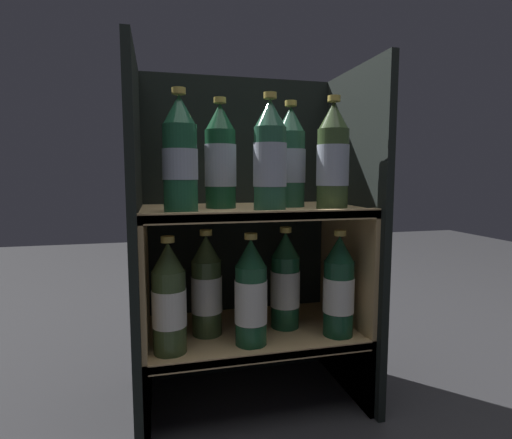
# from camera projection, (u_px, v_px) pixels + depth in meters

# --- Properties ---
(ground_plane) EXTENTS (6.00, 6.00, 0.00)m
(ground_plane) POSITION_uv_depth(u_px,v_px,m) (268.00, 436.00, 0.96)
(ground_plane) COLOR #2D2D30
(fridge_back_wall) EXTENTS (0.61, 0.02, 0.92)m
(fridge_back_wall) POSITION_uv_depth(u_px,v_px,m) (239.00, 229.00, 1.24)
(fridge_back_wall) COLOR black
(fridge_back_wall) RESTS_ON ground_plane
(fridge_side_left) EXTENTS (0.02, 0.37, 0.92)m
(fridge_side_left) POSITION_uv_depth(u_px,v_px,m) (137.00, 242.00, 1.00)
(fridge_side_left) COLOR black
(fridge_side_left) RESTS_ON ground_plane
(fridge_side_right) EXTENTS (0.02, 0.37, 0.92)m
(fridge_side_right) POSITION_uv_depth(u_px,v_px,m) (352.00, 234.00, 1.14)
(fridge_side_right) COLOR black
(fridge_side_right) RESTS_ON ground_plane
(shelf_lower) EXTENTS (0.57, 0.33, 0.21)m
(shelf_lower) POSITION_uv_depth(u_px,v_px,m) (253.00, 343.00, 1.10)
(shelf_lower) COLOR tan
(shelf_lower) RESTS_ON ground_plane
(shelf_upper) EXTENTS (0.57, 0.33, 0.54)m
(shelf_upper) POSITION_uv_depth(u_px,v_px,m) (252.00, 263.00, 1.07)
(shelf_upper) COLOR tan
(shelf_upper) RESTS_ON ground_plane
(bottle_upper_front_0) EXTENTS (0.08, 0.08, 0.28)m
(bottle_upper_front_0) POSITION_uv_depth(u_px,v_px,m) (180.00, 157.00, 0.91)
(bottle_upper_front_0) COLOR #1E5638
(bottle_upper_front_0) RESTS_ON shelf_upper
(bottle_upper_front_1) EXTENTS (0.08, 0.08, 0.28)m
(bottle_upper_front_1) POSITION_uv_depth(u_px,v_px,m) (270.00, 158.00, 0.96)
(bottle_upper_front_1) COLOR #285B42
(bottle_upper_front_1) RESTS_ON shelf_upper
(bottle_upper_front_2) EXTENTS (0.08, 0.08, 0.28)m
(bottle_upper_front_2) POSITION_uv_depth(u_px,v_px,m) (333.00, 159.00, 1.00)
(bottle_upper_front_2) COLOR #384C28
(bottle_upper_front_2) RESTS_ON shelf_upper
(bottle_upper_back_0) EXTENTS (0.08, 0.08, 0.28)m
(bottle_upper_back_0) POSITION_uv_depth(u_px,v_px,m) (220.00, 159.00, 1.02)
(bottle_upper_back_0) COLOR #194C2D
(bottle_upper_back_0) RESTS_ON shelf_upper
(bottle_upper_back_1) EXTENTS (0.08, 0.08, 0.28)m
(bottle_upper_back_1) POSITION_uv_depth(u_px,v_px,m) (290.00, 160.00, 1.07)
(bottle_upper_back_1) COLOR #285B42
(bottle_upper_back_1) RESTS_ON shelf_upper
(bottle_lower_front_0) EXTENTS (0.08, 0.08, 0.28)m
(bottle_lower_front_0) POSITION_uv_depth(u_px,v_px,m) (169.00, 301.00, 0.94)
(bottle_lower_front_0) COLOR #384C28
(bottle_lower_front_0) RESTS_ON shelf_lower
(bottle_lower_front_1) EXTENTS (0.08, 0.08, 0.28)m
(bottle_lower_front_1) POSITION_uv_depth(u_px,v_px,m) (251.00, 295.00, 0.99)
(bottle_lower_front_1) COLOR #194C2D
(bottle_lower_front_1) RESTS_ON shelf_lower
(bottle_lower_front_2) EXTENTS (0.08, 0.08, 0.28)m
(bottle_lower_front_2) POSITION_uv_depth(u_px,v_px,m) (339.00, 288.00, 1.04)
(bottle_lower_front_2) COLOR #144228
(bottle_lower_front_2) RESTS_ON shelf_lower
(bottle_lower_back_0) EXTENTS (0.08, 0.08, 0.28)m
(bottle_lower_back_0) POSITION_uv_depth(u_px,v_px,m) (207.00, 288.00, 1.05)
(bottle_lower_back_0) COLOR #384C28
(bottle_lower_back_0) RESTS_ON shelf_lower
(bottle_lower_back_1) EXTENTS (0.08, 0.08, 0.28)m
(bottle_lower_back_1) POSITION_uv_depth(u_px,v_px,m) (285.00, 283.00, 1.10)
(bottle_lower_back_1) COLOR #194C2D
(bottle_lower_back_1) RESTS_ON shelf_lower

